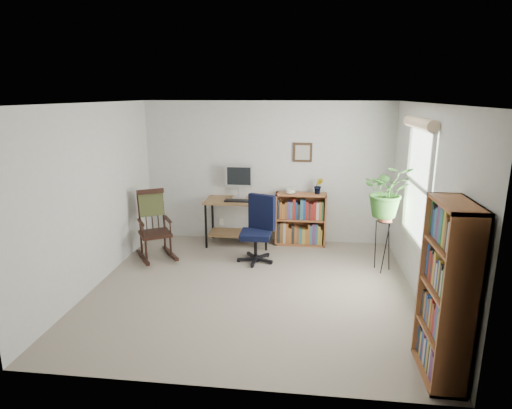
# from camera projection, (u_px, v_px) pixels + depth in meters

# --- Properties ---
(floor) EXTENTS (4.20, 4.00, 0.00)m
(floor) POSITION_uv_depth(u_px,v_px,m) (252.00, 288.00, 5.68)
(floor) COLOR gray
(floor) RESTS_ON ground
(ceiling) EXTENTS (4.20, 4.00, 0.00)m
(ceiling) POSITION_uv_depth(u_px,v_px,m) (252.00, 103.00, 5.08)
(ceiling) COLOR silver
(ceiling) RESTS_ON ground
(wall_back) EXTENTS (4.20, 0.00, 2.40)m
(wall_back) POSITION_uv_depth(u_px,v_px,m) (267.00, 173.00, 7.30)
(wall_back) COLOR beige
(wall_back) RESTS_ON ground
(wall_front) EXTENTS (4.20, 0.00, 2.40)m
(wall_front) POSITION_uv_depth(u_px,v_px,m) (221.00, 260.00, 3.46)
(wall_front) COLOR beige
(wall_front) RESTS_ON ground
(wall_left) EXTENTS (0.00, 4.00, 2.40)m
(wall_left) POSITION_uv_depth(u_px,v_px,m) (94.00, 196.00, 5.62)
(wall_left) COLOR beige
(wall_left) RESTS_ON ground
(wall_right) EXTENTS (0.00, 4.00, 2.40)m
(wall_right) POSITION_uv_depth(u_px,v_px,m) (425.00, 206.00, 5.14)
(wall_right) COLOR beige
(wall_right) RESTS_ON ground
(window) EXTENTS (0.12, 1.20, 1.50)m
(window) POSITION_uv_depth(u_px,v_px,m) (417.00, 184.00, 5.38)
(window) COLOR silver
(window) RESTS_ON wall_right
(desk) EXTENTS (1.09, 0.60, 0.79)m
(desk) POSITION_uv_depth(u_px,v_px,m) (238.00, 222.00, 7.27)
(desk) COLOR brown
(desk) RESTS_ON floor
(monitor) EXTENTS (0.46, 0.16, 0.56)m
(monitor) POSITION_uv_depth(u_px,v_px,m) (239.00, 182.00, 7.23)
(monitor) COLOR #B0B1B5
(monitor) RESTS_ON desk
(keyboard) EXTENTS (0.40, 0.15, 0.02)m
(keyboard) POSITION_uv_depth(u_px,v_px,m) (237.00, 201.00, 7.05)
(keyboard) COLOR black
(keyboard) RESTS_ON desk
(office_chair) EXTENTS (0.73, 0.73, 1.03)m
(office_chair) POSITION_uv_depth(u_px,v_px,m) (256.00, 229.00, 6.47)
(office_chair) COLOR black
(office_chair) RESTS_ON floor
(rocking_chair) EXTENTS (0.97, 1.09, 1.09)m
(rocking_chair) POSITION_uv_depth(u_px,v_px,m) (155.00, 225.00, 6.62)
(rocking_chair) COLOR black
(rocking_chair) RESTS_ON floor
(low_bookshelf) EXTENTS (0.85, 0.28, 0.89)m
(low_bookshelf) POSITION_uv_depth(u_px,v_px,m) (301.00, 219.00, 7.25)
(low_bookshelf) COLOR #9A5932
(low_bookshelf) RESTS_ON floor
(tall_bookshelf) EXTENTS (0.31, 0.72, 1.64)m
(tall_bookshelf) POSITION_uv_depth(u_px,v_px,m) (447.00, 292.00, 3.75)
(tall_bookshelf) COLOR #9A5932
(tall_bookshelf) RESTS_ON floor
(plant_stand) EXTENTS (0.26, 0.26, 0.88)m
(plant_stand) POSITION_uv_depth(u_px,v_px,m) (383.00, 242.00, 6.15)
(plant_stand) COLOR black
(plant_stand) RESTS_ON floor
(spider_plant) EXTENTS (1.69, 1.88, 1.46)m
(spider_plant) POSITION_uv_depth(u_px,v_px,m) (389.00, 166.00, 5.87)
(spider_plant) COLOR #2E6322
(spider_plant) RESTS_ON plant_stand
(potted_plant_small) EXTENTS (0.13, 0.24, 0.11)m
(potted_plant_small) POSITION_uv_depth(u_px,v_px,m) (318.00, 191.00, 7.10)
(potted_plant_small) COLOR #2E6322
(potted_plant_small) RESTS_ON low_bookshelf
(framed_picture) EXTENTS (0.32, 0.04, 0.32)m
(framed_picture) POSITION_uv_depth(u_px,v_px,m) (303.00, 153.00, 7.11)
(framed_picture) COLOR black
(framed_picture) RESTS_ON wall_back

